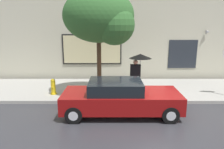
% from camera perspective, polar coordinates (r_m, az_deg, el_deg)
% --- Properties ---
extents(ground_plane, '(60.00, 60.00, 0.00)m').
position_cam_1_polar(ground_plane, '(8.92, 9.57, -10.23)').
color(ground_plane, '#333338').
extents(sidewalk, '(20.00, 4.00, 0.15)m').
position_cam_1_polar(sidewalk, '(11.68, 7.15, -4.00)').
color(sidewalk, '#A3A099').
rests_on(sidewalk, ground).
extents(building_facade, '(20.00, 0.67, 7.00)m').
position_cam_1_polar(building_facade, '(13.63, 6.15, 13.06)').
color(building_facade, beige).
rests_on(building_facade, ground).
extents(parked_car, '(4.65, 1.90, 1.39)m').
position_cam_1_polar(parked_car, '(8.49, 2.02, -6.29)').
color(parked_car, maroon).
rests_on(parked_car, ground).
extents(fire_hydrant, '(0.30, 0.44, 0.79)m').
position_cam_1_polar(fire_hydrant, '(10.86, -15.79, -3.20)').
color(fire_hydrant, yellow).
rests_on(fire_hydrant, sidewalk).
extents(pedestrian_with_umbrella, '(1.09, 1.09, 2.01)m').
position_cam_1_polar(pedestrian_with_umbrella, '(10.41, 7.09, 3.48)').
color(pedestrian_with_umbrella, black).
rests_on(pedestrian_with_umbrella, sidewalk).
extents(street_tree, '(3.24, 2.76, 5.00)m').
position_cam_1_polar(street_tree, '(9.82, -2.99, 15.08)').
color(street_tree, '#4C3823').
rests_on(street_tree, sidewalk).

